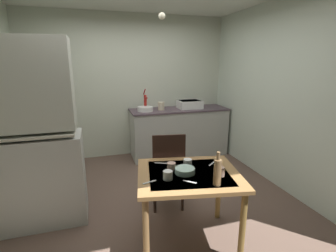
{
  "coord_description": "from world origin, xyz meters",
  "views": [
    {
      "loc": [
        -0.67,
        -2.98,
        1.78
      ],
      "look_at": [
        0.24,
        0.02,
        0.97
      ],
      "focal_mm": 26.61,
      "sensor_mm": 36.0,
      "label": 1
    }
  ],
  "objects_px": {
    "mixing_bowl_counter": "(145,109)",
    "chair_far_side": "(168,170)",
    "teacup_cream": "(171,166)",
    "sink_basin": "(190,104)",
    "serving_bowl_wide": "(185,171)",
    "hutch_cabinet": "(32,142)",
    "dining_table": "(188,183)",
    "glass_bottle": "(217,172)",
    "hand_pump": "(145,101)"
  },
  "relations": [
    {
      "from": "dining_table",
      "to": "glass_bottle",
      "type": "bearing_deg",
      "value": -64.17
    },
    {
      "from": "sink_basin",
      "to": "serving_bowl_wide",
      "type": "xyz_separation_m",
      "value": [
        -0.98,
        -2.35,
        -0.22
      ]
    },
    {
      "from": "mixing_bowl_counter",
      "to": "teacup_cream",
      "type": "distance_m",
      "value": 2.19
    },
    {
      "from": "chair_far_side",
      "to": "dining_table",
      "type": "bearing_deg",
      "value": -88.35
    },
    {
      "from": "dining_table",
      "to": "serving_bowl_wide",
      "type": "xyz_separation_m",
      "value": [
        -0.04,
        0.0,
        0.13
      ]
    },
    {
      "from": "sink_basin",
      "to": "chair_far_side",
      "type": "relative_size",
      "value": 0.45
    },
    {
      "from": "sink_basin",
      "to": "hand_pump",
      "type": "height_order",
      "value": "hand_pump"
    },
    {
      "from": "hutch_cabinet",
      "to": "hand_pump",
      "type": "distance_m",
      "value": 2.25
    },
    {
      "from": "hutch_cabinet",
      "to": "mixing_bowl_counter",
      "type": "height_order",
      "value": "hutch_cabinet"
    },
    {
      "from": "mixing_bowl_counter",
      "to": "chair_far_side",
      "type": "distance_m",
      "value": 1.73
    },
    {
      "from": "mixing_bowl_counter",
      "to": "dining_table",
      "type": "bearing_deg",
      "value": -91.54
    },
    {
      "from": "dining_table",
      "to": "teacup_cream",
      "type": "xyz_separation_m",
      "value": [
        -0.13,
        0.13,
        0.14
      ]
    },
    {
      "from": "serving_bowl_wide",
      "to": "chair_far_side",
      "type": "bearing_deg",
      "value": 88.24
    },
    {
      "from": "hutch_cabinet",
      "to": "serving_bowl_wide",
      "type": "bearing_deg",
      "value": -28.42
    },
    {
      "from": "dining_table",
      "to": "teacup_cream",
      "type": "distance_m",
      "value": 0.23
    },
    {
      "from": "mixing_bowl_counter",
      "to": "serving_bowl_wide",
      "type": "distance_m",
      "value": 2.3
    },
    {
      "from": "hand_pump",
      "to": "serving_bowl_wide",
      "type": "distance_m",
      "value": 2.41
    },
    {
      "from": "teacup_cream",
      "to": "glass_bottle",
      "type": "relative_size",
      "value": 0.29
    },
    {
      "from": "glass_bottle",
      "to": "dining_table",
      "type": "bearing_deg",
      "value": 115.83
    },
    {
      "from": "sink_basin",
      "to": "glass_bottle",
      "type": "distance_m",
      "value": 2.77
    },
    {
      "from": "serving_bowl_wide",
      "to": "sink_basin",
      "type": "bearing_deg",
      "value": 67.42
    },
    {
      "from": "mixing_bowl_counter",
      "to": "dining_table",
      "type": "xyz_separation_m",
      "value": [
        -0.06,
        -2.3,
        -0.31
      ]
    },
    {
      "from": "hutch_cabinet",
      "to": "hand_pump",
      "type": "bearing_deg",
      "value": 45.63
    },
    {
      "from": "chair_far_side",
      "to": "serving_bowl_wide",
      "type": "xyz_separation_m",
      "value": [
        -0.02,
        -0.62,
        0.27
      ]
    },
    {
      "from": "sink_basin",
      "to": "hand_pump",
      "type": "distance_m",
      "value": 0.86
    },
    {
      "from": "chair_far_side",
      "to": "teacup_cream",
      "type": "relative_size",
      "value": 11.29
    },
    {
      "from": "sink_basin",
      "to": "serving_bowl_wide",
      "type": "relative_size",
      "value": 2.32
    },
    {
      "from": "sink_basin",
      "to": "teacup_cream",
      "type": "xyz_separation_m",
      "value": [
        -1.07,
        -2.22,
        -0.21
      ]
    },
    {
      "from": "dining_table",
      "to": "glass_bottle",
      "type": "height_order",
      "value": "glass_bottle"
    },
    {
      "from": "hutch_cabinet",
      "to": "hand_pump",
      "type": "xyz_separation_m",
      "value": [
        1.57,
        1.61,
        0.14
      ]
    },
    {
      "from": "mixing_bowl_counter",
      "to": "dining_table",
      "type": "height_order",
      "value": "mixing_bowl_counter"
    },
    {
      "from": "mixing_bowl_counter",
      "to": "teacup_cream",
      "type": "relative_size",
      "value": 3.2
    },
    {
      "from": "sink_basin",
      "to": "hand_pump",
      "type": "bearing_deg",
      "value": 176.96
    },
    {
      "from": "serving_bowl_wide",
      "to": "teacup_cream",
      "type": "relative_size",
      "value": 2.18
    },
    {
      "from": "hand_pump",
      "to": "dining_table",
      "type": "relative_size",
      "value": 0.35
    },
    {
      "from": "serving_bowl_wide",
      "to": "teacup_cream",
      "type": "height_order",
      "value": "teacup_cream"
    },
    {
      "from": "teacup_cream",
      "to": "hand_pump",
      "type": "bearing_deg",
      "value": 84.44
    },
    {
      "from": "mixing_bowl_counter",
      "to": "glass_bottle",
      "type": "xyz_separation_m",
      "value": [
        0.08,
        -2.6,
        -0.08
      ]
    },
    {
      "from": "chair_far_side",
      "to": "glass_bottle",
      "type": "distance_m",
      "value": 1.01
    },
    {
      "from": "dining_table",
      "to": "chair_far_side",
      "type": "bearing_deg",
      "value": 91.65
    },
    {
      "from": "dining_table",
      "to": "teacup_cream",
      "type": "height_order",
      "value": "teacup_cream"
    },
    {
      "from": "sink_basin",
      "to": "dining_table",
      "type": "relative_size",
      "value": 0.4
    },
    {
      "from": "teacup_cream",
      "to": "glass_bottle",
      "type": "bearing_deg",
      "value": -57.01
    },
    {
      "from": "dining_table",
      "to": "glass_bottle",
      "type": "xyz_separation_m",
      "value": [
        0.14,
        -0.3,
        0.23
      ]
    },
    {
      "from": "dining_table",
      "to": "serving_bowl_wide",
      "type": "relative_size",
      "value": 5.81
    },
    {
      "from": "hand_pump",
      "to": "chair_far_side",
      "type": "xyz_separation_m",
      "value": [
        -0.11,
        -1.77,
        -0.58
      ]
    },
    {
      "from": "hand_pump",
      "to": "chair_far_side",
      "type": "height_order",
      "value": "hand_pump"
    },
    {
      "from": "mixing_bowl_counter",
      "to": "sink_basin",
      "type": "bearing_deg",
      "value": 3.27
    },
    {
      "from": "hutch_cabinet",
      "to": "sink_basin",
      "type": "relative_size",
      "value": 4.61
    },
    {
      "from": "mixing_bowl_counter",
      "to": "dining_table",
      "type": "distance_m",
      "value": 2.32
    }
  ]
}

